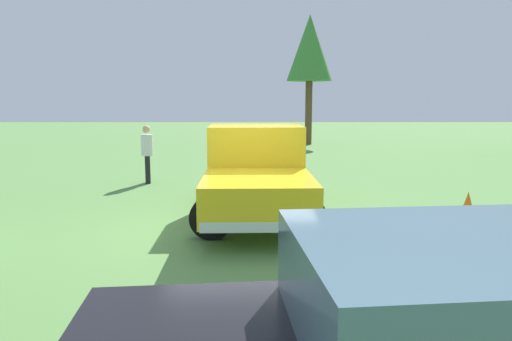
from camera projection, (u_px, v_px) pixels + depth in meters
name	position (u px, v px, depth m)	size (l,w,h in m)	color
ground_plane	(240.00, 228.00, 8.22)	(80.00, 80.00, 0.00)	#5B8C47
pickup_truck	(256.00, 169.00, 9.19)	(2.34, 5.05, 1.78)	black
person_bystander	(147.00, 151.00, 12.56)	(0.38, 0.38, 1.60)	black
tree_far_center	(310.00, 49.00, 23.08)	(2.32, 2.32, 6.55)	brown
traffic_cone	(468.00, 206.00, 8.76)	(0.32, 0.32, 0.55)	orange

